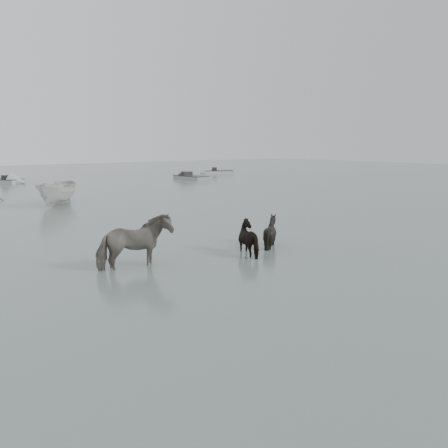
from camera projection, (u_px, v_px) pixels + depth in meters
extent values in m
plane|color=#55655D|center=(256.00, 267.00, 12.53)|extent=(140.00, 140.00, 0.00)
imported|color=black|center=(134.00, 237.00, 12.34)|extent=(2.21, 1.22, 1.78)
imported|color=black|center=(253.00, 234.00, 14.04)|extent=(1.27, 1.42, 1.28)
imported|color=black|center=(271.00, 226.00, 15.10)|extent=(1.30, 1.17, 1.35)
imported|color=silver|center=(58.00, 192.00, 25.33)|extent=(3.71, 3.96, 1.52)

